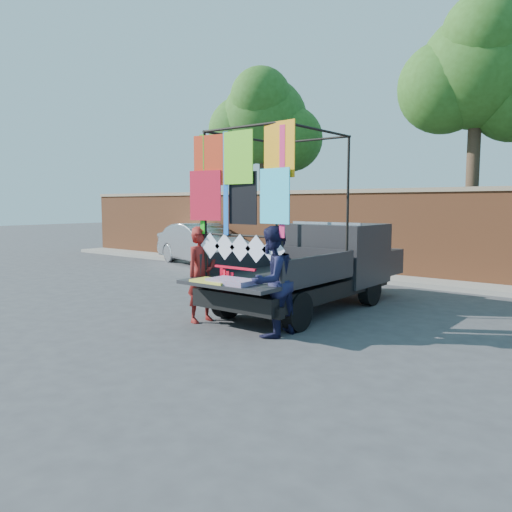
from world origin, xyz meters
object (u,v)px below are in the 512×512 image
Objects in this scene: pickup_truck at (323,265)px; man at (272,281)px; woman at (202,274)px; sedan at (203,244)px.

pickup_truck is 3.03× the size of man.
pickup_truck is 2.85m from woman.
woman is 1.62m from man.
woman is (6.15, -6.25, 0.15)m from sedan.
woman reaches higher than sedan.
man reaches higher than woman.
sedan is at bearing -126.00° from man.
sedan is 2.45× the size of man.
woman is 0.97× the size of man.
woman is (-0.95, -2.69, 0.01)m from pickup_truck.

